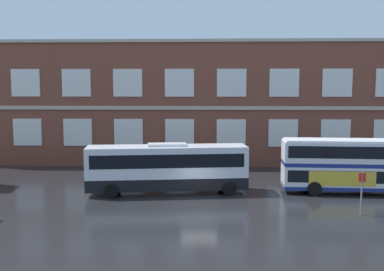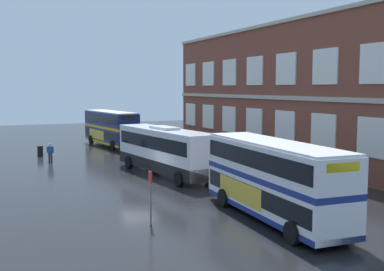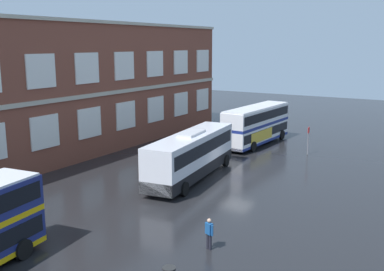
% 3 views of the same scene
% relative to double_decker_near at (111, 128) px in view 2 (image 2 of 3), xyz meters
% --- Properties ---
extents(ground_plane, '(120.00, 120.00, 0.00)m').
position_rel_double_decker_near_xyz_m(ground_plane, '(22.60, -1.56, -2.15)').
color(ground_plane, black).
extents(brick_terminal_building, '(46.33, 8.19, 12.71)m').
position_rel_double_decker_near_xyz_m(brick_terminal_building, '(20.37, 14.42, 4.06)').
color(brick_terminal_building, brown).
rests_on(brick_terminal_building, ground).
extents(double_decker_near, '(11.24, 3.96, 4.07)m').
position_rel_double_decker_near_xyz_m(double_decker_near, '(0.00, 0.00, 0.00)').
color(double_decker_near, navy).
rests_on(double_decker_near, ground).
extents(double_decker_middle, '(11.11, 3.26, 4.07)m').
position_rel_double_decker_near_xyz_m(double_decker_middle, '(34.48, -0.06, 0.00)').
color(double_decker_middle, silver).
rests_on(double_decker_middle, ground).
extents(touring_coach, '(12.23, 4.12, 3.80)m').
position_rel_double_decker_near_xyz_m(touring_coach, '(20.13, -0.71, -0.24)').
color(touring_coach, silver).
rests_on(touring_coach, ground).
extents(waiting_passenger, '(0.37, 0.62, 1.70)m').
position_rel_double_decker_near_xyz_m(waiting_passenger, '(9.79, -8.14, -1.22)').
color(waiting_passenger, black).
rests_on(waiting_passenger, ground).
extents(bus_stand_flag, '(0.44, 0.10, 2.70)m').
position_rel_double_decker_near_xyz_m(bus_stand_flag, '(32.84, -6.18, -0.51)').
color(bus_stand_flag, slate).
rests_on(bus_stand_flag, ground).
extents(station_litter_bin, '(0.60, 0.60, 1.03)m').
position_rel_double_decker_near_xyz_m(station_litter_bin, '(5.44, -8.59, -1.63)').
color(station_litter_bin, black).
rests_on(station_litter_bin, ground).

